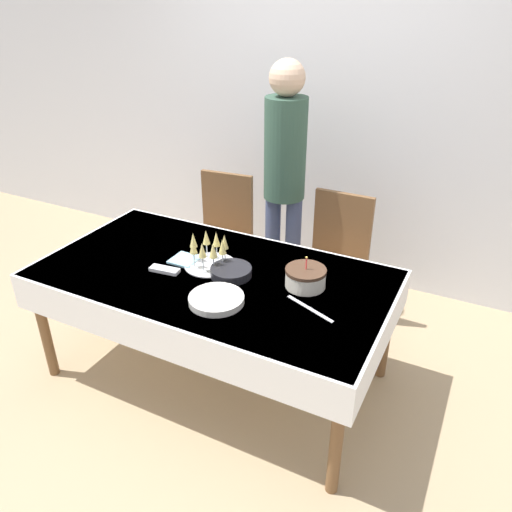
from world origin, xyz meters
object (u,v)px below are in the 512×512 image
object	(u,v)px
plate_stack_main	(216,299)
dining_chair_far_right	(335,258)
birthday_cake	(306,278)
person_standing	(285,167)
gift_bag	(74,284)
dining_chair_far_left	(222,233)
plate_stack_dessert	(231,272)
champagne_tray	(209,250)

from	to	relation	value
plate_stack_main	dining_chair_far_right	bearing A→B (deg)	76.52
birthday_cake	person_standing	world-z (taller)	person_standing
dining_chair_far_right	person_standing	world-z (taller)	person_standing
dining_chair_far_right	gift_bag	xyz separation A→B (m)	(-1.86, -0.59, -0.40)
dining_chair_far_right	gift_bag	world-z (taller)	dining_chair_far_right
dining_chair_far_left	plate_stack_dessert	distance (m)	1.02
dining_chair_far_right	plate_stack_main	bearing A→B (deg)	-103.48
champagne_tray	plate_stack_main	bearing A→B (deg)	-53.59
birthday_cake	champagne_tray	world-z (taller)	champagne_tray
dining_chair_far_right	birthday_cake	bearing A→B (deg)	-84.18
birthday_cake	plate_stack_dessert	xyz separation A→B (m)	(-0.40, -0.08, -0.03)
birthday_cake	gift_bag	size ratio (longest dim) A/B	0.93
dining_chair_far_right	plate_stack_main	distance (m)	1.15
dining_chair_far_left	gift_bag	world-z (taller)	dining_chair_far_left
dining_chair_far_left	plate_stack_dessert	world-z (taller)	dining_chair_far_left
person_standing	plate_stack_main	bearing A→B (deg)	-82.11
birthday_cake	gift_bag	xyz separation A→B (m)	(-1.94, 0.16, -0.66)
champagne_tray	plate_stack_dessert	world-z (taller)	champagne_tray
champagne_tray	plate_stack_main	xyz separation A→B (m)	(0.23, -0.31, -0.08)
dining_chair_far_left	plate_stack_main	distance (m)	1.27
plate_stack_dessert	champagne_tray	bearing A→B (deg)	164.19
plate_stack_dessert	dining_chair_far_right	bearing A→B (deg)	68.49
birthday_cake	plate_stack_dessert	distance (m)	0.41
dining_chair_far_right	gift_bag	distance (m)	1.99
birthday_cake	plate_stack_main	size ratio (longest dim) A/B	0.77
birthday_cake	person_standing	distance (m)	1.02
plate_stack_main	plate_stack_dessert	distance (m)	0.27
dining_chair_far_right	birthday_cake	world-z (taller)	dining_chair_far_right
plate_stack_main	plate_stack_dessert	size ratio (longest dim) A/B	1.23
plate_stack_main	dining_chair_far_left	bearing A→B (deg)	119.45
plate_stack_dessert	gift_bag	xyz separation A→B (m)	(-1.53, 0.24, -0.63)
birthday_cake	plate_stack_dessert	world-z (taller)	birthday_cake
dining_chair_far_left	birthday_cake	distance (m)	1.24
champagne_tray	person_standing	bearing A→B (deg)	85.80
champagne_tray	gift_bag	xyz separation A→B (m)	(-1.37, 0.19, -0.70)
birthday_cake	plate_stack_main	distance (m)	0.48
champagne_tray	person_standing	distance (m)	0.91
dining_chair_far_left	dining_chair_far_right	distance (m)	0.88
dining_chair_far_left	birthday_cake	size ratio (longest dim) A/B	4.37
dining_chair_far_right	birthday_cake	size ratio (longest dim) A/B	4.37
dining_chair_far_left	plate_stack_main	xyz separation A→B (m)	(0.62, -1.09, 0.23)
champagne_tray	plate_stack_dessert	bearing A→B (deg)	-15.81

